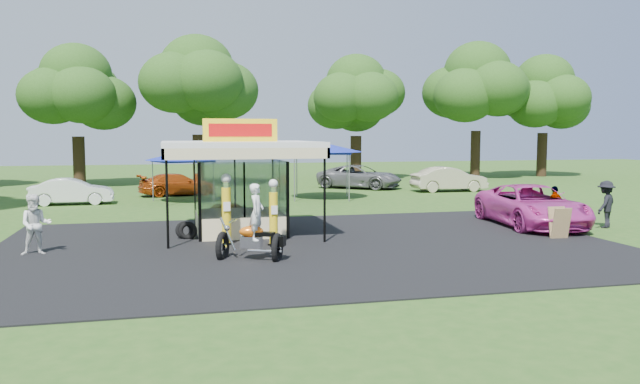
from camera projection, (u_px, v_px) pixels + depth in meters
The scene contains 24 objects.
ground at pixel (327, 258), 18.39m from camera, with size 120.00×120.00×0.00m, color #274F18.
asphalt_apron at pixel (312, 245), 20.33m from camera, with size 20.00×14.00×0.04m, color black.
gas_station_kiosk at pixel (239, 186), 22.58m from camera, with size 5.40×5.40×4.18m.
gas_pump_left at pixel (226, 211), 20.37m from camera, with size 0.44×0.44×2.37m.
gas_pump_right at pixel (273, 214), 20.23m from camera, with size 0.41×0.41×2.19m.
motorcycle at pixel (254, 230), 17.91m from camera, with size 2.04×1.56×2.32m.
spare_tires at pixel (186, 230), 21.57m from camera, with size 0.76×0.46×0.65m.
a_frame_sign at pixel (559, 223), 21.62m from camera, with size 0.64×0.61×1.11m.
kiosk_car at pixel (233, 214), 24.84m from camera, with size 1.13×2.82×0.96m, color yellow.
pink_sedan at pixel (532, 206), 24.57m from camera, with size 2.73×5.91×1.64m, color #D239A0.
spectator_west at pixel (36, 225), 18.75m from camera, with size 0.90×0.70×1.84m, color white.
spectator_east_a at pixel (606, 204), 24.21m from camera, with size 1.19×0.69×1.84m, color black.
spectator_east_b at pixel (555, 206), 24.88m from camera, with size 0.93×0.39×1.58m, color gray.
bg_car_a at pixel (72, 191), 32.25m from camera, with size 1.44×4.12×1.36m, color white.
bg_car_b at pixel (178, 184), 36.98m from camera, with size 1.84×4.52×1.31m, color #A43C0C.
bg_car_d at pixel (360, 177), 41.85m from camera, with size 2.60×5.63×1.56m, color slate.
bg_car_e at pixel (449, 179), 39.62m from camera, with size 1.65×4.72×1.55m, color #BAAF8E.
tent_west at pixel (182, 156), 33.25m from camera, with size 3.89×3.89×2.72m.
tent_east at pixel (322, 148), 34.94m from camera, with size 4.54×4.54×3.18m.
oak_far_b at pixel (77, 98), 42.83m from camera, with size 8.06×8.06×9.61m.
oak_far_c at pixel (197, 93), 42.97m from camera, with size 8.66×8.66×10.21m.
oak_far_d at pixel (356, 102), 49.43m from camera, with size 8.16×8.16×9.71m.
oak_far_e at pixel (477, 93), 50.53m from camera, with size 9.11×9.11×10.84m.
oak_far_f at pixel (544, 100), 53.23m from camera, with size 8.44×8.44×10.16m.
Camera 1 is at (-4.52, -17.56, 3.65)m, focal length 35.00 mm.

